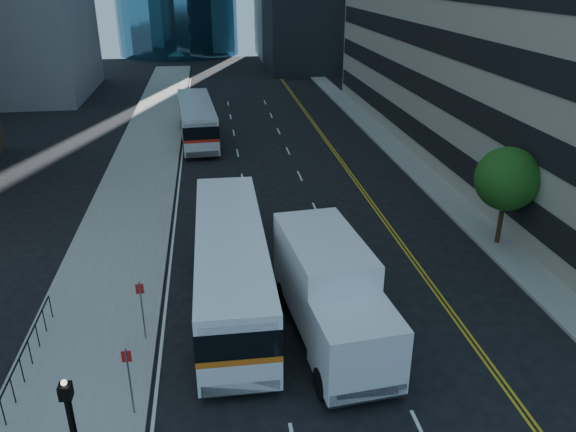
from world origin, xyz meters
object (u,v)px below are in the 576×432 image
Objects in this scene: street_tree at (507,179)px; bus_front at (231,263)px; box_truck at (331,293)px; bus_rear at (197,120)px.

street_tree is 14.47m from bus_front.
street_tree is 12.43m from box_truck.
bus_front is at bearing -90.13° from bus_rear.
street_tree reaches higher than bus_rear.
street_tree is 0.39× the size of bus_front.
bus_front reaches higher than bus_rear.
street_tree is at bearing -58.78° from bus_rear.
bus_rear is at bearing 94.73° from box_truck.
street_tree is 0.41× the size of bus_rear.
bus_front is at bearing 132.16° from box_truck.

